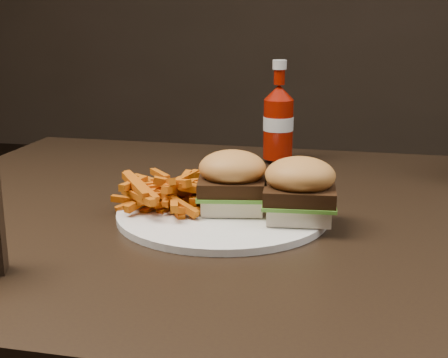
# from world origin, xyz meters

# --- Properties ---
(dining_table) EXTENTS (1.20, 0.80, 0.04)m
(dining_table) POSITION_xyz_m (0.00, 0.00, 0.73)
(dining_table) COLOR black
(dining_table) RESTS_ON ground
(plate) EXTENTS (0.28, 0.28, 0.01)m
(plate) POSITION_xyz_m (-0.11, -0.04, 0.76)
(plate) COLOR white
(plate) RESTS_ON dining_table
(sandwich_half_a) EXTENTS (0.09, 0.09, 0.02)m
(sandwich_half_a) POSITION_xyz_m (-0.10, -0.04, 0.77)
(sandwich_half_a) COLOR beige
(sandwich_half_a) RESTS_ON plate
(sandwich_half_b) EXTENTS (0.08, 0.08, 0.02)m
(sandwich_half_b) POSITION_xyz_m (-0.01, -0.05, 0.77)
(sandwich_half_b) COLOR beige
(sandwich_half_b) RESTS_ON plate
(fries_pile) EXTENTS (0.16, 0.16, 0.05)m
(fries_pile) POSITION_xyz_m (-0.18, -0.04, 0.78)
(fries_pile) COLOR #B65500
(fries_pile) RESTS_ON plate
(ketchup_bottle) EXTENTS (0.07, 0.07, 0.11)m
(ketchup_bottle) POSITION_xyz_m (-0.09, 0.28, 0.81)
(ketchup_bottle) COLOR #8B1204
(ketchup_bottle) RESTS_ON dining_table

